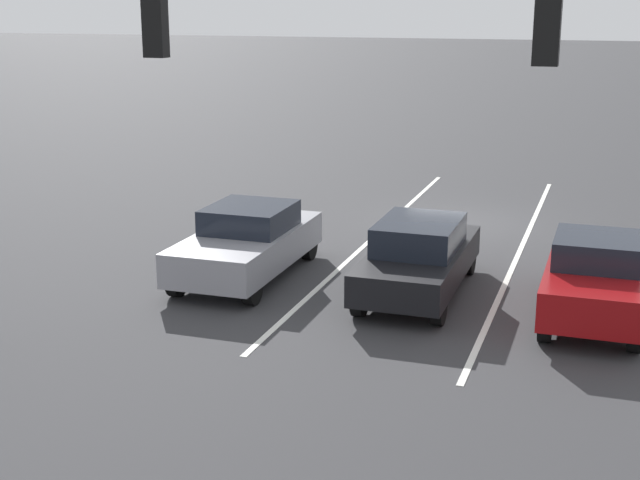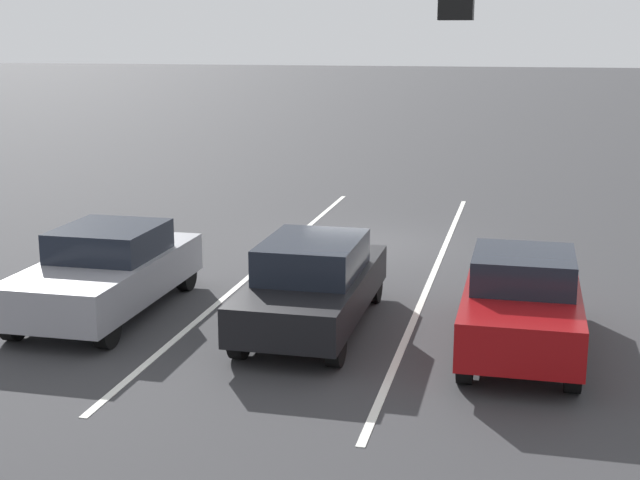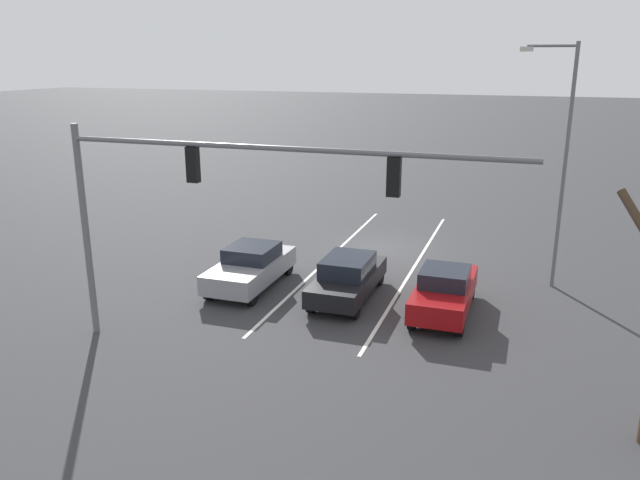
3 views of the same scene
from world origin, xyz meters
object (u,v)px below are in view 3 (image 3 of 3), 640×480
at_px(car_maroon_leftlane_front, 444,291).
at_px(street_lamp_left_shoulder, 560,152).
at_px(car_gray_rightlane_front, 251,266).
at_px(traffic_signal_gantry, 203,188).
at_px(car_black_midlane_front, 348,277).

bearing_deg(car_maroon_leftlane_front, street_lamp_left_shoulder, -129.79).
distance_m(car_gray_rightlane_front, traffic_signal_gantry, 6.64).
height_order(traffic_signal_gantry, street_lamp_left_shoulder, street_lamp_left_shoulder).
bearing_deg(car_gray_rightlane_front, car_maroon_leftlane_front, 177.76).
xyz_separation_m(car_maroon_leftlane_front, street_lamp_left_shoulder, (-3.23, -3.88, 4.14)).
bearing_deg(street_lamp_left_shoulder, car_gray_rightlane_front, 19.26).
relative_size(car_maroon_leftlane_front, traffic_signal_gantry, 0.35).
relative_size(car_black_midlane_front, traffic_signal_gantry, 0.36).
distance_m(car_black_midlane_front, street_lamp_left_shoulder, 8.60).
distance_m(car_black_midlane_front, traffic_signal_gantry, 7.01).
height_order(car_maroon_leftlane_front, street_lamp_left_shoulder, street_lamp_left_shoulder).
xyz_separation_m(car_black_midlane_front, car_gray_rightlane_front, (3.70, -0.00, -0.02)).
xyz_separation_m(car_maroon_leftlane_front, traffic_signal_gantry, (5.93, 4.91, 3.96)).
height_order(car_maroon_leftlane_front, car_gray_rightlane_front, car_maroon_leftlane_front).
xyz_separation_m(traffic_signal_gantry, street_lamp_left_shoulder, (-9.16, -8.78, 0.18)).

